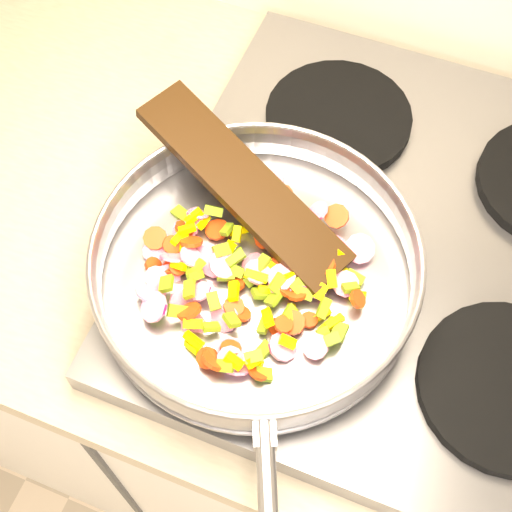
% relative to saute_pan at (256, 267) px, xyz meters
% --- Properties ---
extents(cooktop, '(0.60, 0.60, 0.04)m').
position_rel_saute_pan_xyz_m(cooktop, '(0.15, 0.13, -0.07)').
color(cooktop, '#939399').
rests_on(cooktop, counter_top).
extents(grate_fl, '(0.19, 0.19, 0.02)m').
position_rel_saute_pan_xyz_m(grate_fl, '(0.01, -0.01, -0.04)').
color(grate_fl, black).
rests_on(grate_fl, cooktop).
extents(grate_fr, '(0.19, 0.19, 0.02)m').
position_rel_saute_pan_xyz_m(grate_fr, '(0.29, -0.01, -0.04)').
color(grate_fr, black).
rests_on(grate_fr, cooktop).
extents(grate_bl, '(0.19, 0.19, 0.02)m').
position_rel_saute_pan_xyz_m(grate_bl, '(0.01, 0.27, -0.04)').
color(grate_bl, black).
rests_on(grate_bl, cooktop).
extents(saute_pan, '(0.40, 0.54, 0.06)m').
position_rel_saute_pan_xyz_m(saute_pan, '(0.00, 0.00, 0.00)').
color(saute_pan, '#9E9EA5').
rests_on(saute_pan, grate_fl).
extents(vegetable_heap, '(0.27, 0.26, 0.05)m').
position_rel_saute_pan_xyz_m(vegetable_heap, '(-0.00, -0.00, -0.01)').
color(vegetable_heap, '#E51667').
rests_on(vegetable_heap, saute_pan).
extents(wooden_spatula, '(0.29, 0.18, 0.07)m').
position_rel_saute_pan_xyz_m(wooden_spatula, '(-0.05, 0.08, 0.02)').
color(wooden_spatula, black).
rests_on(wooden_spatula, saute_pan).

